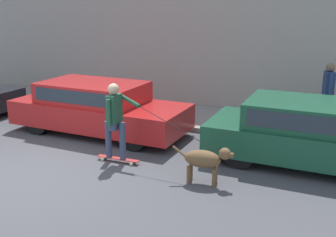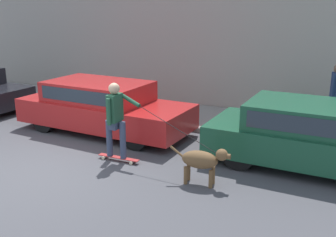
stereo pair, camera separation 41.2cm
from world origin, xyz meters
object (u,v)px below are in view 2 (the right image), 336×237
dog (202,160)px  pedestrian_with_bag (335,95)px  parked_car_2 (313,136)px  parked_car_1 (103,107)px  skateboarder (116,117)px

dog → pedestrian_with_bag: pedestrian_with_bag is taller
parked_car_2 → dog: (-1.63, -1.74, -0.18)m
parked_car_1 → skateboarder: (1.43, -1.51, 0.31)m
parked_car_1 → dog: (3.43, -1.74, -0.18)m
parked_car_2 → pedestrian_with_bag: (0.19, 2.23, 0.40)m
parked_car_2 → skateboarder: skateboarder is taller
parked_car_1 → parked_car_2: (5.05, -0.00, -0.00)m
parked_car_1 → dog: 3.85m
parked_car_1 → pedestrian_with_bag: 5.71m
parked_car_2 → dog: 2.39m
skateboarder → pedestrian_with_bag: (3.81, 3.73, 0.09)m
parked_car_1 → skateboarder: bearing=-45.6°
parked_car_1 → parked_car_2: bearing=0.9°
parked_car_2 → pedestrian_with_bag: size_ratio=2.50×
parked_car_1 → dog: parked_car_1 is taller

